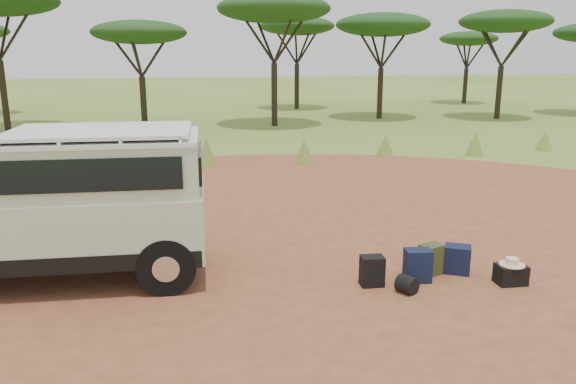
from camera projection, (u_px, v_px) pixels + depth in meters
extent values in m
plane|color=olive|center=(256.00, 271.00, 9.04)|extent=(140.00, 140.00, 0.00)
cylinder|color=#945630|center=(256.00, 271.00, 9.04)|extent=(23.00, 23.00, 0.01)
cone|color=olive|center=(106.00, 156.00, 16.98)|extent=(0.60, 0.60, 0.70)
cone|color=olive|center=(207.00, 152.00, 17.24)|extent=(0.60, 0.60, 0.90)
cone|color=olive|center=(304.00, 151.00, 17.53)|extent=(0.60, 0.60, 0.80)
cone|color=olive|center=(385.00, 145.00, 18.86)|extent=(0.60, 0.60, 0.75)
cone|color=olive|center=(475.00, 143.00, 18.94)|extent=(0.60, 0.60, 0.85)
cone|color=olive|center=(545.00, 141.00, 19.99)|extent=(0.60, 0.60, 0.70)
cylinder|color=#2C2419|center=(4.00, 96.00, 24.86)|extent=(0.28, 0.28, 3.06)
cylinder|color=#2C2419|center=(144.00, 103.00, 25.51)|extent=(0.28, 0.28, 2.34)
ellipsoid|color=#183312|center=(139.00, 32.00, 24.75)|extent=(4.20, 4.20, 1.05)
cylinder|color=#2C2419|center=(274.00, 95.00, 26.37)|extent=(0.28, 0.28, 2.93)
ellipsoid|color=#183312|center=(274.00, 8.00, 25.43)|extent=(5.20, 5.20, 1.30)
cylinder|color=#2C2419|center=(380.00, 93.00, 29.34)|extent=(0.28, 0.28, 2.61)
ellipsoid|color=#183312|center=(383.00, 25.00, 28.49)|extent=(4.80, 4.80, 1.20)
cylinder|color=#2C2419|center=(499.00, 93.00, 29.22)|extent=(0.28, 0.28, 2.70)
ellipsoid|color=#183312|center=(505.00, 21.00, 28.35)|extent=(4.60, 4.60, 1.15)
cylinder|color=#2C2419|center=(297.00, 87.00, 34.33)|extent=(0.28, 0.28, 2.70)
ellipsoid|color=#183312|center=(297.00, 26.00, 33.46)|extent=(4.50, 4.50, 1.12)
cylinder|color=#2C2419|center=(465.00, 86.00, 37.96)|extent=(0.28, 0.28, 2.34)
ellipsoid|color=#183312|center=(469.00, 39.00, 37.20)|extent=(3.80, 3.80, 0.95)
cube|color=#B1C4A8|center=(52.00, 222.00, 8.54)|extent=(4.73, 2.26, 0.97)
cube|color=black|center=(55.00, 245.00, 8.63)|extent=(4.64, 2.29, 0.24)
cube|color=#B1C4A8|center=(103.00, 165.00, 8.45)|extent=(2.99, 2.04, 0.77)
cube|color=silver|center=(101.00, 138.00, 8.34)|extent=(2.99, 2.08, 0.06)
cube|color=silver|center=(101.00, 131.00, 8.32)|extent=(2.75, 1.95, 0.05)
cube|color=black|center=(4.00, 165.00, 8.24)|extent=(0.30, 1.56, 0.54)
cube|color=black|center=(91.00, 175.00, 7.55)|extent=(2.42, 0.24, 0.46)
cube|color=black|center=(113.00, 152.00, 9.32)|extent=(2.42, 0.24, 0.46)
cube|color=black|center=(200.00, 162.00, 8.65)|extent=(0.17, 1.51, 0.42)
cylinder|color=black|center=(29.00, 161.00, 9.13)|extent=(0.09, 0.09, 0.84)
cylinder|color=black|center=(167.00, 266.00, 8.12)|extent=(0.88, 0.35, 0.86)
cylinder|color=black|center=(172.00, 231.00, 9.69)|extent=(0.88, 0.35, 0.86)
cube|color=black|center=(372.00, 271.00, 8.43)|extent=(0.36, 0.28, 0.47)
cube|color=#111836|center=(418.00, 266.00, 8.58)|extent=(0.43, 0.34, 0.51)
cube|color=#434821|center=(431.00, 260.00, 8.86)|extent=(0.42, 0.36, 0.49)
cube|color=#111836|center=(457.00, 259.00, 8.92)|extent=(0.50, 0.47, 0.45)
cube|color=black|center=(511.00, 275.00, 8.50)|extent=(0.46, 0.34, 0.31)
cylinder|color=black|center=(407.00, 284.00, 8.19)|extent=(0.36, 0.36, 0.27)
cylinder|color=beige|center=(512.00, 265.00, 8.46)|extent=(0.38, 0.38, 0.02)
cylinder|color=beige|center=(512.00, 261.00, 8.45)|extent=(0.19, 0.19, 0.09)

